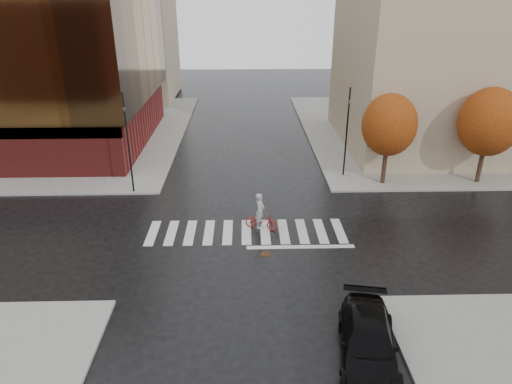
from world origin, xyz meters
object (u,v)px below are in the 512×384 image
at_px(traffic_light_ne, 347,127).
at_px(fire_hydrant, 124,167).
at_px(traffic_light_nw, 127,138).
at_px(cyclist, 261,217).
at_px(sedan, 368,342).

xyz_separation_m(traffic_light_ne, fire_hydrant, (-16.82, 1.00, -3.33)).
bearing_deg(traffic_light_nw, cyclist, 72.06).
distance_m(sedan, fire_hydrant, 24.08).
bearing_deg(fire_hydrant, cyclist, -41.81).
height_order(traffic_light_nw, traffic_light_ne, traffic_light_nw).
height_order(sedan, traffic_light_nw, traffic_light_nw).
relative_size(cyclist, traffic_light_nw, 0.33).
distance_m(sedan, cyclist, 11.09).
xyz_separation_m(traffic_light_nw, fire_hydrant, (-1.53, 3.70, -3.53)).
height_order(cyclist, fire_hydrant, cyclist).
bearing_deg(fire_hydrant, traffic_light_nw, -67.49).
bearing_deg(cyclist, sedan, -140.49).
distance_m(traffic_light_ne, fire_hydrant, 17.17).
height_order(sedan, cyclist, cyclist).
relative_size(sedan, fire_hydrant, 7.94).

